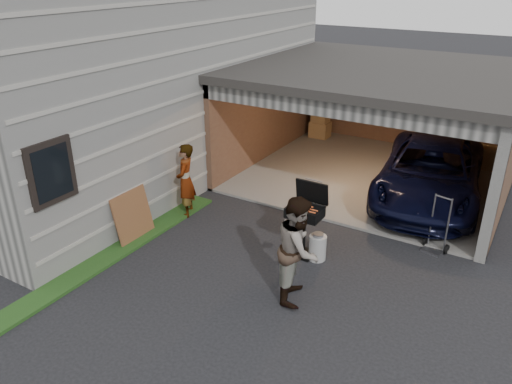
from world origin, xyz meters
TOP-DOWN VIEW (x-y plane):
  - ground at (0.00, 0.00)m, footprint 80.00×80.00m
  - house at (-6.00, 4.00)m, footprint 7.00×11.00m
  - groundcover_strip at (-2.25, -1.00)m, footprint 0.50×8.00m
  - garage at (0.76, 6.79)m, footprint 6.80×6.30m
  - minivan at (2.35, 5.74)m, footprint 2.84×5.07m
  - woman at (-2.10, 2.20)m, footprint 0.62×0.72m
  - man at (1.40, 0.75)m, footprint 0.94×1.07m
  - bbq_grill at (0.90, 2.04)m, footprint 0.66×0.58m
  - propane_tank at (1.20, 2.00)m, footprint 0.37×0.37m
  - plywood_panel at (-2.36, 0.79)m, footprint 0.26×0.93m
  - hand_truck at (3.06, 3.48)m, footprint 0.51×0.43m

SIDE VIEW (x-z plane):
  - ground at x=0.00m, z-range 0.00..0.00m
  - groundcover_strip at x=-2.25m, z-range 0.00..0.06m
  - hand_truck at x=3.06m, z-range -0.36..0.81m
  - propane_tank at x=1.20m, z-range 0.00..0.50m
  - plywood_panel at x=-2.36m, z-range 0.00..1.03m
  - minivan at x=2.35m, z-range 0.00..1.34m
  - woman at x=-2.10m, z-range 0.00..1.67m
  - bbq_grill at x=0.90m, z-range 0.14..1.60m
  - man at x=1.40m, z-range 0.00..1.85m
  - garage at x=0.76m, z-range 0.42..3.32m
  - house at x=-6.00m, z-range 0.00..5.50m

